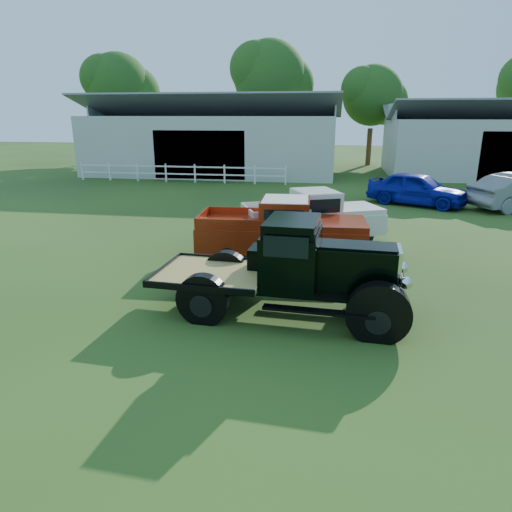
% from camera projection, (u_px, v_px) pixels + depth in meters
% --- Properties ---
extents(ground, '(120.00, 120.00, 0.00)m').
position_uv_depth(ground, '(239.00, 316.00, 10.25)').
color(ground, '#253715').
extents(shed_left, '(18.80, 10.20, 5.60)m').
position_uv_depth(shed_left, '(216.00, 135.00, 35.00)').
color(shed_left, '#B4B4B4').
rests_on(shed_left, ground).
extents(shed_right, '(16.80, 9.20, 5.20)m').
position_uv_depth(shed_right, '(504.00, 139.00, 32.72)').
color(shed_right, '#B4B4B4').
rests_on(shed_right, ground).
extents(fence_rail, '(14.20, 0.16, 1.20)m').
position_uv_depth(fence_rail, '(180.00, 173.00, 30.16)').
color(fence_rail, white).
rests_on(fence_rail, ground).
extents(tree_a, '(6.30, 6.30, 10.50)m').
position_uv_depth(tree_a, '(120.00, 104.00, 42.58)').
color(tree_a, '#294616').
rests_on(tree_a, ground).
extents(tree_b, '(6.90, 6.90, 11.50)m').
position_uv_depth(tree_b, '(270.00, 98.00, 41.18)').
color(tree_b, '#294616').
rests_on(tree_b, ground).
extents(tree_c, '(5.40, 5.40, 9.00)m').
position_uv_depth(tree_c, '(371.00, 112.00, 39.21)').
color(tree_c, '#294616').
rests_on(tree_c, ground).
extents(vintage_flatbed, '(5.68, 2.53, 2.20)m').
position_uv_depth(vintage_flatbed, '(287.00, 267.00, 10.05)').
color(vintage_flatbed, black).
rests_on(vintage_flatbed, ground).
extents(red_pickup, '(5.37, 2.28, 1.93)m').
position_uv_depth(red_pickup, '(282.00, 229.00, 14.01)').
color(red_pickup, maroon).
rests_on(red_pickup, ground).
extents(white_pickup, '(5.29, 3.74, 1.81)m').
position_uv_depth(white_pickup, '(312.00, 218.00, 15.80)').
color(white_pickup, silver).
rests_on(white_pickup, ground).
extents(misc_car_blue, '(5.09, 3.89, 1.62)m').
position_uv_depth(misc_car_blue, '(417.00, 189.00, 22.50)').
color(misc_car_blue, '#0B1496').
rests_on(misc_car_blue, ground).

